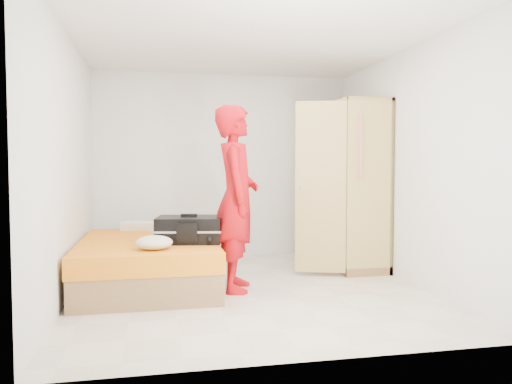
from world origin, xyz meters
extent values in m
plane|color=beige|center=(0.00, 0.00, 0.00)|extent=(4.00, 4.00, 0.00)
plane|color=white|center=(0.00, 0.00, 2.60)|extent=(4.00, 4.00, 0.00)
cube|color=white|center=(0.00, 2.00, 1.30)|extent=(3.60, 0.02, 2.60)
cube|color=white|center=(0.00, -2.00, 1.30)|extent=(3.60, 0.02, 2.60)
cube|color=white|center=(-1.80, 0.00, 1.30)|extent=(0.02, 4.00, 2.60)
cube|color=white|center=(1.80, 0.00, 1.30)|extent=(0.02, 4.00, 2.60)
cube|color=olive|center=(-1.05, 0.39, 0.15)|extent=(1.40, 2.00, 0.30)
cube|color=orange|center=(-1.05, 0.39, 0.40)|extent=(1.42, 2.02, 0.20)
cube|color=tan|center=(1.77, 0.90, 1.05)|extent=(0.04, 1.20, 2.10)
cube|color=tan|center=(1.50, 0.32, 1.05)|extent=(0.58, 0.04, 2.10)
cube|color=tan|center=(1.50, 1.48, 1.05)|extent=(0.58, 0.04, 2.10)
cube|color=tan|center=(1.50, 0.90, 2.08)|extent=(0.58, 1.20, 0.04)
cube|color=#A57846|center=(1.50, 0.90, 0.05)|extent=(0.58, 1.20, 0.10)
cube|color=tan|center=(1.23, 1.20, 1.05)|extent=(0.04, 0.59, 2.00)
cube|color=tan|center=(0.93, 0.43, 1.05)|extent=(0.57, 0.23, 2.00)
cylinder|color=#B2B2B7|center=(1.50, 0.90, 1.92)|extent=(0.02, 1.10, 0.02)
imported|color=red|center=(-0.14, 0.01, 0.96)|extent=(0.58, 0.77, 1.93)
cube|color=black|center=(-0.62, 0.14, 0.63)|extent=(0.73, 0.58, 0.27)
cube|color=black|center=(-0.62, 0.14, 0.78)|extent=(0.18, 0.08, 0.03)
ellipsoid|color=beige|center=(-0.98, -0.27, 0.57)|extent=(0.35, 0.35, 0.13)
cube|color=beige|center=(-1.10, 1.24, 0.55)|extent=(0.60, 0.41, 0.10)
camera|label=1|loc=(-0.98, -5.11, 1.30)|focal=35.00mm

